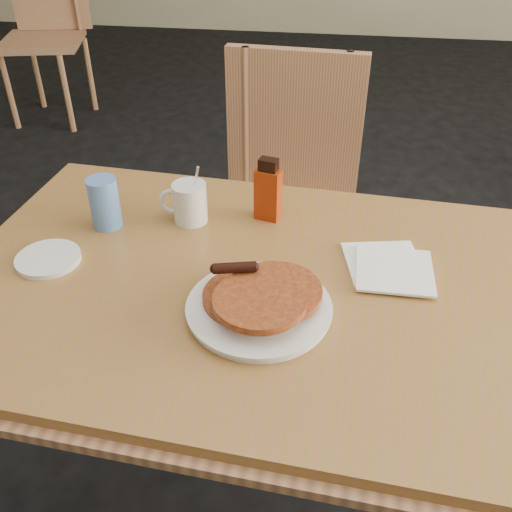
{
  "coord_description": "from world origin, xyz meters",
  "views": [
    {
      "loc": [
        0.17,
        -0.85,
        1.48
      ],
      "look_at": [
        0.05,
        0.03,
        0.84
      ],
      "focal_mm": 40.0,
      "sensor_mm": 36.0,
      "label": 1
    }
  ],
  "objects_px": {
    "chair_main_far": "(289,182)",
    "blue_tumbler": "(105,203)",
    "chair_wall_extra": "(45,17)",
    "pancake_plate": "(260,303)",
    "syrup_bottle": "(268,191)",
    "main_table": "(249,294)",
    "coffee_mug": "(189,202)"
  },
  "relations": [
    {
      "from": "chair_main_far",
      "to": "pancake_plate",
      "type": "distance_m",
      "value": 0.86
    },
    {
      "from": "main_table",
      "to": "coffee_mug",
      "type": "distance_m",
      "value": 0.29
    },
    {
      "from": "main_table",
      "to": "chair_wall_extra",
      "type": "height_order",
      "value": "chair_wall_extra"
    },
    {
      "from": "syrup_bottle",
      "to": "blue_tumbler",
      "type": "height_order",
      "value": "syrup_bottle"
    },
    {
      "from": "main_table",
      "to": "blue_tumbler",
      "type": "height_order",
      "value": "blue_tumbler"
    },
    {
      "from": "main_table",
      "to": "chair_wall_extra",
      "type": "bearing_deg",
      "value": 123.03
    },
    {
      "from": "coffee_mug",
      "to": "blue_tumbler",
      "type": "xyz_separation_m",
      "value": [
        -0.19,
        -0.05,
        0.01
      ]
    },
    {
      "from": "chair_wall_extra",
      "to": "pancake_plate",
      "type": "height_order",
      "value": "chair_wall_extra"
    },
    {
      "from": "chair_main_far",
      "to": "chair_wall_extra",
      "type": "distance_m",
      "value": 2.54
    },
    {
      "from": "chair_main_far",
      "to": "syrup_bottle",
      "type": "height_order",
      "value": "chair_main_far"
    },
    {
      "from": "chair_wall_extra",
      "to": "coffee_mug",
      "type": "xyz_separation_m",
      "value": [
        1.52,
        -2.4,
        0.18
      ]
    },
    {
      "from": "chair_main_far",
      "to": "blue_tumbler",
      "type": "distance_m",
      "value": 0.73
    },
    {
      "from": "pancake_plate",
      "to": "chair_wall_extra",
      "type": "bearing_deg",
      "value": 122.61
    },
    {
      "from": "syrup_bottle",
      "to": "main_table",
      "type": "bearing_deg",
      "value": -78.05
    },
    {
      "from": "chair_main_far",
      "to": "blue_tumbler",
      "type": "xyz_separation_m",
      "value": [
        -0.38,
        -0.58,
        0.22
      ]
    },
    {
      "from": "blue_tumbler",
      "to": "chair_wall_extra",
      "type": "bearing_deg",
      "value": 118.56
    },
    {
      "from": "chair_wall_extra",
      "to": "pancake_plate",
      "type": "relative_size",
      "value": 3.69
    },
    {
      "from": "blue_tumbler",
      "to": "chair_main_far",
      "type": "bearing_deg",
      "value": 56.69
    },
    {
      "from": "chair_wall_extra",
      "to": "coffee_mug",
      "type": "bearing_deg",
      "value": -70.91
    },
    {
      "from": "pancake_plate",
      "to": "coffee_mug",
      "type": "relative_size",
      "value": 1.86
    },
    {
      "from": "chair_main_far",
      "to": "pancake_plate",
      "type": "height_order",
      "value": "chair_main_far"
    },
    {
      "from": "chair_main_far",
      "to": "chair_wall_extra",
      "type": "height_order",
      "value": "chair_wall_extra"
    },
    {
      "from": "chair_wall_extra",
      "to": "syrup_bottle",
      "type": "xyz_separation_m",
      "value": [
        1.7,
        -2.36,
        0.2
      ]
    },
    {
      "from": "syrup_bottle",
      "to": "blue_tumbler",
      "type": "bearing_deg",
      "value": -152.89
    },
    {
      "from": "chair_wall_extra",
      "to": "syrup_bottle",
      "type": "relative_size",
      "value": 6.69
    },
    {
      "from": "coffee_mug",
      "to": "blue_tumbler",
      "type": "relative_size",
      "value": 1.24
    },
    {
      "from": "chair_wall_extra",
      "to": "syrup_bottle",
      "type": "distance_m",
      "value": 2.92
    },
    {
      "from": "main_table",
      "to": "chair_main_far",
      "type": "bearing_deg",
      "value": 88.66
    },
    {
      "from": "coffee_mug",
      "to": "syrup_bottle",
      "type": "relative_size",
      "value": 0.98
    },
    {
      "from": "syrup_bottle",
      "to": "coffee_mug",
      "type": "bearing_deg",
      "value": -154.46
    },
    {
      "from": "chair_main_far",
      "to": "pancake_plate",
      "type": "relative_size",
      "value": 3.51
    },
    {
      "from": "chair_main_far",
      "to": "blue_tumbler",
      "type": "height_order",
      "value": "chair_main_far"
    }
  ]
}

